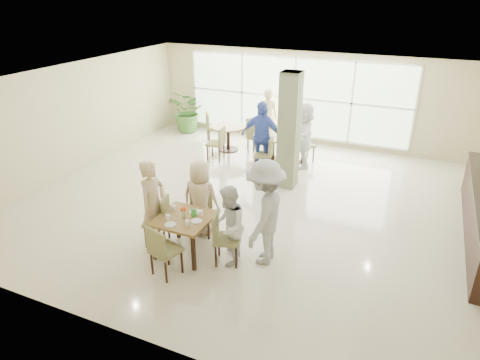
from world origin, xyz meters
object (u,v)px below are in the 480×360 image
at_px(potted_plant, 188,111).
at_px(adult_b, 303,135).
at_px(round_table_left, 228,132).
at_px(teen_standing, 265,213).
at_px(teen_far, 200,198).
at_px(adult_a, 261,137).
at_px(main_table, 184,222).
at_px(adult_standing, 267,117).
at_px(teen_left, 153,205).
at_px(round_table_right, 273,141).
at_px(teen_right, 228,226).

bearing_deg(potted_plant, adult_b, -17.19).
bearing_deg(round_table_left, teen_standing, -58.18).
relative_size(potted_plant, teen_far, 0.92).
relative_size(teen_standing, adult_b, 1.09).
height_order(round_table_left, adult_b, adult_b).
bearing_deg(teen_far, adult_a, -93.57).
distance_m(main_table, teen_standing, 1.48).
height_order(main_table, potted_plant, potted_plant).
distance_m(adult_a, adult_standing, 2.12).
distance_m(teen_left, teen_standing, 2.08).
relative_size(round_table_right, teen_right, 0.77).
distance_m(main_table, adult_b, 5.04).
relative_size(potted_plant, teen_left, 0.82).
bearing_deg(round_table_right, teen_standing, -71.82).
xyz_separation_m(main_table, adult_b, (0.75, 4.97, 0.23)).
relative_size(round_table_left, teen_left, 0.61).
distance_m(main_table, teen_left, 0.68).
bearing_deg(round_table_right, adult_a, -94.99).
bearing_deg(adult_a, adult_standing, 105.02).
distance_m(teen_left, teen_far, 0.96).
relative_size(teen_right, teen_standing, 0.77).
height_order(teen_far, teen_standing, teen_standing).
relative_size(round_table_left, teen_standing, 0.54).
height_order(teen_far, adult_b, adult_b).
distance_m(round_table_right, adult_b, 0.92).
xyz_separation_m(teen_left, adult_a, (0.46, 4.24, 0.07)).
bearing_deg(round_table_left, potted_plant, 152.06).
xyz_separation_m(main_table, round_table_left, (-1.63, 5.27, -0.10)).
xyz_separation_m(teen_far, teen_right, (0.93, -0.70, -0.03)).
relative_size(main_table, teen_far, 0.63).
bearing_deg(teen_left, adult_a, -4.05).
height_order(potted_plant, adult_a, adult_a).
xyz_separation_m(adult_a, adult_b, (0.94, 0.73, -0.05)).
xyz_separation_m(teen_left, teen_far, (0.55, 0.78, -0.10)).
distance_m(round_table_right, teen_far, 4.24).
distance_m(round_table_right, adult_standing, 1.46).
height_order(potted_plant, teen_left, teen_left).
bearing_deg(teen_right, main_table, -104.40).
xyz_separation_m(teen_far, adult_standing, (-0.68, 5.50, 0.11)).
bearing_deg(teen_standing, adult_a, -160.65).
bearing_deg(teen_left, adult_b, -13.55).
height_order(teen_left, adult_b, adult_b).
bearing_deg(adult_a, adult_b, 36.96).
xyz_separation_m(main_table, round_table_right, (-0.12, 5.01, -0.08)).
distance_m(teen_far, teen_standing, 1.55).
distance_m(round_table_left, adult_a, 1.82).
bearing_deg(teen_far, main_table, 91.45).
xyz_separation_m(teen_left, teen_standing, (2.04, 0.39, 0.10)).
bearing_deg(adult_standing, teen_standing, 87.49).
distance_m(round_table_left, potted_plant, 2.24).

